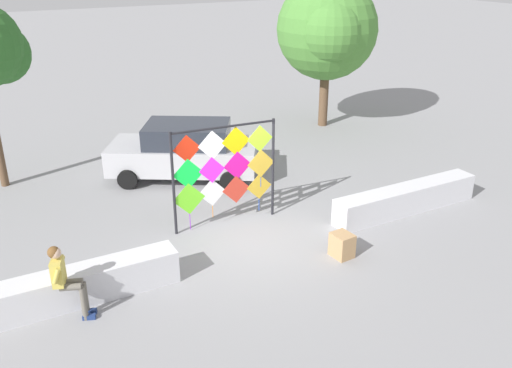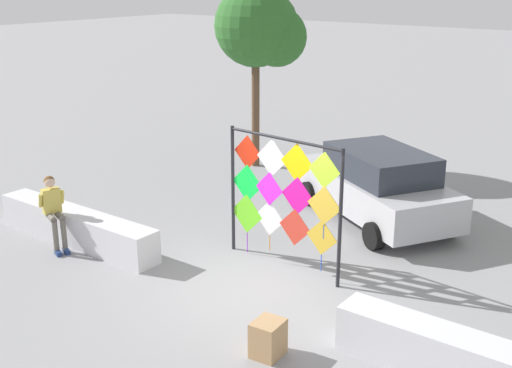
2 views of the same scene
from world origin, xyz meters
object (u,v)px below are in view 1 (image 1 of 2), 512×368
Objects in this scene: seated_vendor at (65,276)px; parked_car at (184,150)px; cardboard_box_small at (342,245)px; tree_palm_like at (328,30)px; kite_display_rack at (224,167)px.

seated_vendor is 7.14m from parked_car.
parked_car is 6.31m from cardboard_box_small.
seated_vendor is 0.28× the size of tree_palm_like.
cardboard_box_small is (1.64, -2.72, -1.27)m from kite_display_rack.
kite_display_rack is at bearing 121.06° from cardboard_box_small.
cardboard_box_small is at bearing -122.59° from tree_palm_like.
kite_display_rack reaches higher than parked_car.
seated_vendor reaches higher than cardboard_box_small.
tree_palm_like is at bearing 34.76° from seated_vendor.
kite_display_rack is 4.77× the size of cardboard_box_small.
cardboard_box_small is (5.89, -0.61, -0.64)m from seated_vendor.
seated_vendor is at bearing -153.65° from kite_display_rack.
parked_car is at bearing 50.64° from seated_vendor.
parked_car reaches higher than seated_vendor.
seated_vendor is 5.95m from cardboard_box_small.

